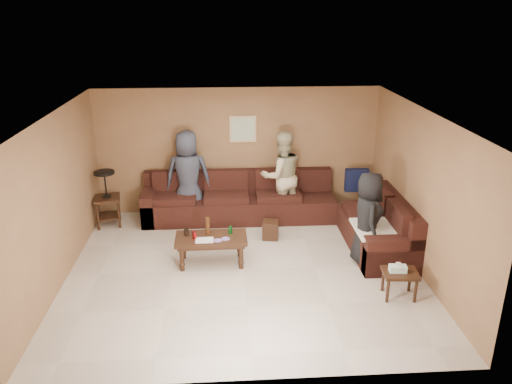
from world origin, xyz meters
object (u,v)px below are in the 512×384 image
(coffee_table, at_px, (211,241))
(side_table_right, at_px, (400,275))
(person_left, at_px, (188,176))
(sectional_sofa, at_px, (284,213))
(person_right, at_px, (368,218))
(waste_bin, at_px, (271,230))
(end_table_left, at_px, (107,197))
(person_middle, at_px, (282,176))

(coffee_table, relative_size, side_table_right, 2.09)
(coffee_table, relative_size, person_left, 0.65)
(sectional_sofa, xyz_separation_m, person_right, (1.18, -1.36, 0.44))
(sectional_sofa, height_order, waste_bin, sectional_sofa)
(waste_bin, bearing_deg, person_left, 146.95)
(end_table_left, xyz_separation_m, side_table_right, (4.68, -2.82, -0.21))
(sectional_sofa, bearing_deg, end_table_left, 173.39)
(waste_bin, xyz_separation_m, person_right, (1.46, -0.96, 0.60))
(sectional_sofa, distance_m, end_table_left, 3.34)
(sectional_sofa, relative_size, person_right, 3.03)
(person_left, bearing_deg, person_middle, 176.66)
(waste_bin, xyz_separation_m, person_left, (-1.50, 0.98, 0.72))
(sectional_sofa, distance_m, person_middle, 0.75)
(person_middle, bearing_deg, side_table_right, 101.60)
(person_left, height_order, person_middle, person_left)
(end_table_left, height_order, person_middle, person_middle)
(person_left, bearing_deg, waste_bin, 145.53)
(coffee_table, distance_m, person_right, 2.53)
(side_table_right, bearing_deg, person_middle, 114.77)
(coffee_table, xyz_separation_m, end_table_left, (-1.98, 1.64, 0.16))
(side_table_right, bearing_deg, coffee_table, 156.52)
(side_table_right, bearing_deg, waste_bin, 129.12)
(end_table_left, xyz_separation_m, person_left, (1.52, 0.20, 0.32))
(person_left, bearing_deg, person_right, 145.37)
(sectional_sofa, relative_size, coffee_table, 4.05)
(end_table_left, relative_size, person_right, 0.70)
(waste_bin, relative_size, person_right, 0.22)
(end_table_left, distance_m, person_left, 1.57)
(person_middle, bearing_deg, person_right, 108.70)
(person_left, bearing_deg, sectional_sofa, 160.58)
(sectional_sofa, relative_size, waste_bin, 14.08)
(coffee_table, bearing_deg, waste_bin, 39.61)
(end_table_left, distance_m, person_middle, 3.33)
(sectional_sofa, height_order, side_table_right, sectional_sofa)
(coffee_table, height_order, person_middle, person_middle)
(person_middle, relative_size, person_right, 1.14)
(waste_bin, relative_size, person_middle, 0.19)
(end_table_left, bearing_deg, waste_bin, -14.47)
(waste_bin, bearing_deg, sectional_sofa, 54.36)
(coffee_table, distance_m, person_middle, 2.27)
(waste_bin, bearing_deg, end_table_left, 165.53)
(waste_bin, bearing_deg, person_right, -33.37)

